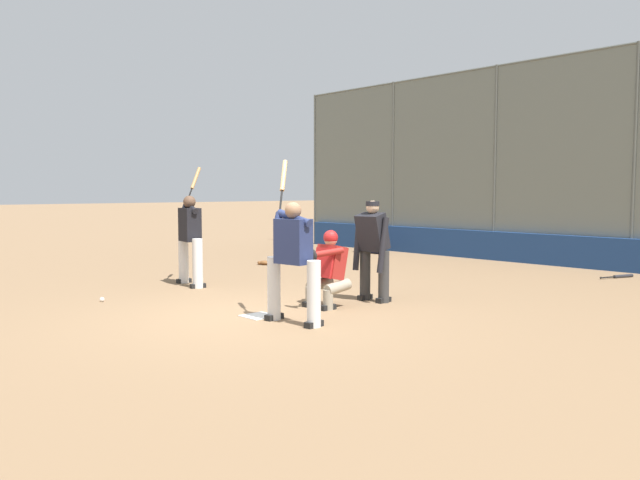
% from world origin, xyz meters
% --- Properties ---
extents(ground_plane, '(160.00, 160.00, 0.00)m').
position_xyz_m(ground_plane, '(0.00, 0.00, 0.00)').
color(ground_plane, '#846647').
extents(home_plate_marker, '(0.43, 0.43, 0.01)m').
position_xyz_m(home_plate_marker, '(0.00, 0.00, 0.01)').
color(home_plate_marker, white).
rests_on(home_plate_marker, ground_plane).
extents(backstop_fence, '(17.20, 0.08, 4.99)m').
position_xyz_m(backstop_fence, '(0.00, -8.98, 2.59)').
color(backstop_fence, '#515651').
rests_on(backstop_fence, ground_plane).
extents(padding_wall, '(16.77, 0.18, 0.74)m').
position_xyz_m(padding_wall, '(0.00, -8.88, 0.37)').
color(padding_wall, navy).
rests_on(padding_wall, ground_plane).
extents(bleachers_beyond, '(11.98, 2.50, 1.48)m').
position_xyz_m(bleachers_beyond, '(1.69, -11.48, 0.48)').
color(bleachers_beyond, slate).
rests_on(bleachers_beyond, ground_plane).
extents(batter_at_plate, '(1.10, 0.60, 2.23)m').
position_xyz_m(batter_at_plate, '(-0.68, -0.06, 0.89)').
color(batter_at_plate, silver).
rests_on(batter_at_plate, ground_plane).
extents(catcher_behind_plate, '(0.62, 0.73, 1.18)m').
position_xyz_m(catcher_behind_plate, '(-0.13, -1.22, 0.61)').
color(catcher_behind_plate, gray).
rests_on(catcher_behind_plate, ground_plane).
extents(umpire_home, '(0.66, 0.42, 1.63)m').
position_xyz_m(umpire_home, '(-0.30, -2.08, 0.87)').
color(umpire_home, '#333333').
rests_on(umpire_home, ground_plane).
extents(batter_on_deck, '(0.97, 0.78, 2.25)m').
position_xyz_m(batter_on_deck, '(3.22, -0.85, 0.93)').
color(batter_on_deck, silver).
rests_on(batter_on_deck, ground_plane).
extents(spare_bat_near_backstop, '(0.35, 0.86, 0.07)m').
position_xyz_m(spare_bat_near_backstop, '(-1.95, -7.84, 0.03)').
color(spare_bat_near_backstop, black).
rests_on(spare_bat_near_backstop, ground_plane).
extents(fielding_glove_on_dirt, '(0.29, 0.22, 0.10)m').
position_xyz_m(fielding_glove_on_dirt, '(4.87, -3.88, 0.05)').
color(fielding_glove_on_dirt, brown).
rests_on(fielding_glove_on_dirt, ground_plane).
extents(baseball_loose, '(0.07, 0.07, 0.07)m').
position_xyz_m(baseball_loose, '(2.66, 1.13, 0.04)').
color(baseball_loose, white).
rests_on(baseball_loose, ground_plane).
extents(equipment_bag_dugout_side, '(1.11, 0.29, 0.29)m').
position_xyz_m(equipment_bag_dugout_side, '(5.07, -7.89, 0.14)').
color(equipment_bag_dugout_side, navy).
rests_on(equipment_bag_dugout_side, ground_plane).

